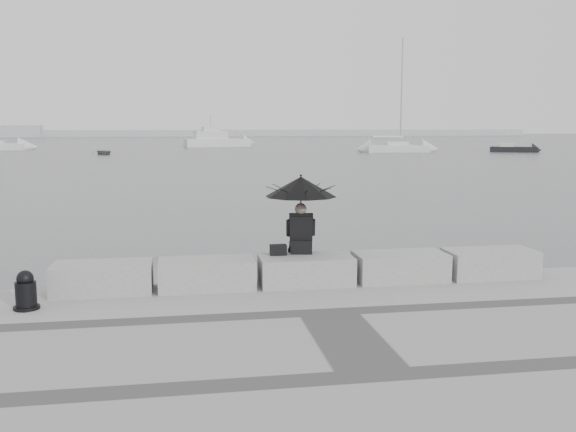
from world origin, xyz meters
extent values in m
plane|color=#484B4D|center=(0.00, 0.00, 0.00)|extent=(360.00, 360.00, 0.00)
cube|color=gray|center=(-3.40, -0.45, 0.75)|extent=(1.60, 0.80, 0.50)
cube|color=gray|center=(-1.70, -0.45, 0.75)|extent=(1.60, 0.80, 0.50)
cube|color=gray|center=(0.00, -0.45, 0.75)|extent=(1.60, 0.80, 0.50)
cube|color=gray|center=(1.70, -0.45, 0.75)|extent=(1.60, 0.80, 0.50)
cube|color=gray|center=(3.40, -0.45, 0.75)|extent=(1.60, 0.80, 0.50)
sphere|color=#726056|center=(-0.03, -0.12, 1.78)|extent=(0.21, 0.21, 0.21)
cylinder|color=black|center=(-0.03, -0.13, 1.85)|extent=(0.02, 0.02, 1.00)
cone|color=black|center=(-0.03, -0.13, 2.17)|extent=(1.26, 1.26, 0.35)
sphere|color=black|center=(-0.03, -0.13, 2.37)|extent=(0.04, 0.04, 0.04)
cube|color=black|center=(-0.46, -0.27, 1.09)|extent=(0.28, 0.16, 0.18)
cylinder|color=black|center=(-4.42, -1.25, 0.53)|extent=(0.38, 0.38, 0.06)
cylinder|color=black|center=(-4.42, -1.25, 0.71)|extent=(0.31, 0.31, 0.43)
sphere|color=black|center=(-4.42, -1.25, 0.98)|extent=(0.25, 0.25, 0.25)
cube|color=#A9ACAF|center=(0.00, 155.00, 0.80)|extent=(180.00, 6.00, 1.60)
cube|color=silver|center=(22.30, 59.65, 0.35)|extent=(7.11, 2.92, 0.90)
cube|color=silver|center=(22.30, 59.65, 0.95)|extent=(2.55, 1.78, 0.50)
cylinder|color=#99999C|center=(22.30, 59.65, 6.80)|extent=(0.16, 0.16, 12.00)
cylinder|color=#99999C|center=(22.30, 59.65, 1.60)|extent=(3.90, 0.40, 0.10)
cube|color=silver|center=(2.99, 80.67, 0.50)|extent=(9.46, 4.44, 1.20)
cube|color=silver|center=(2.99, 80.67, 1.60)|extent=(4.88, 3.00, 1.20)
cube|color=silver|center=(2.99, 80.67, 2.50)|extent=(2.53, 1.99, 0.60)
cylinder|color=#99999C|center=(2.99, 80.67, 3.60)|extent=(0.08, 0.08, 1.60)
cube|color=black|center=(35.73, 57.86, 0.25)|extent=(5.31, 3.62, 0.70)
cube|color=silver|center=(35.73, 57.86, 0.75)|extent=(1.90, 1.74, 0.50)
imported|color=gray|center=(-10.16, 59.33, 0.27)|extent=(3.41, 2.39, 0.53)
camera|label=1|loc=(-2.08, -11.06, 3.27)|focal=40.00mm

